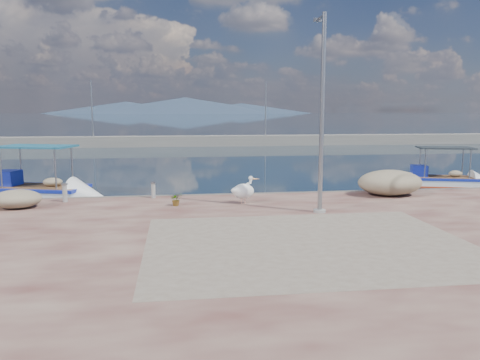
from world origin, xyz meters
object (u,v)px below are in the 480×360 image
at_px(boat_right, 442,182).
at_px(boat_left, 38,194).
at_px(bollard_near, 153,189).
at_px(lamp_post, 322,121).
at_px(pelican, 244,191).

bearing_deg(boat_right, boat_left, -160.71).
bearing_deg(boat_left, boat_right, 18.61).
bearing_deg(bollard_near, lamp_post, -30.66).
bearing_deg(boat_left, bollard_near, -14.45).
bearing_deg(pelican, boat_left, 143.63).
height_order(boat_left, boat_right, boat_left).
height_order(pelican, lamp_post, lamp_post).
xyz_separation_m(pelican, lamp_post, (2.50, -1.93, 2.78)).
distance_m(boat_right, lamp_post, 12.88).
bearing_deg(pelican, bollard_near, 146.95).
height_order(boat_right, lamp_post, lamp_post).
bearing_deg(pelican, boat_right, 18.37).
distance_m(boat_right, pelican, 13.45).
xyz_separation_m(boat_left, pelican, (9.22, -5.00, 0.79)).
bearing_deg(boat_left, lamp_post, -14.53).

